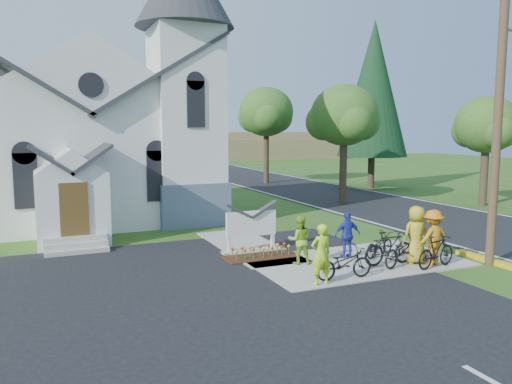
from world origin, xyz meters
name	(u,v)px	position (x,y,z in m)	size (l,w,h in m)	color
ground	(326,271)	(0.00, 0.00, 0.00)	(120.00, 120.00, 0.00)	#2D5718
parking_lot	(102,330)	(-7.00, -2.00, 0.01)	(20.00, 16.00, 0.02)	black
road	(336,196)	(10.00, 15.00, 0.01)	(8.00, 90.00, 0.02)	black
sidewalk	(357,261)	(1.50, 0.50, 0.03)	(7.00, 4.00, 0.05)	#ADA99C
church	(95,112)	(-5.48, 12.48, 5.25)	(12.35, 12.00, 13.00)	white
church_sign	(251,224)	(-1.20, 3.20, 1.03)	(2.20, 0.40, 1.70)	#ADA99C
flower_bed	(261,257)	(-1.20, 2.30, 0.04)	(2.60, 1.10, 0.07)	#371F0F
utility_pole	(501,98)	(5.36, -1.50, 5.40)	(3.45, 0.28, 10.00)	#483624
tree_road_near	(344,116)	(8.50, 12.00, 5.21)	(4.00, 4.00, 7.05)	#36261D
tree_road_mid	(266,112)	(9.00, 24.00, 5.78)	(4.40, 4.40, 7.80)	#36261D
tree_road_far	(487,125)	(15.50, 8.00, 4.63)	(3.60, 3.60, 6.30)	#36261D
conifer	(373,89)	(15.00, 18.00, 7.39)	(5.20, 5.20, 12.40)	#36261D
distant_hills	(129,146)	(3.36, 56.33, 2.17)	(61.00, 10.00, 5.60)	olive
cyclist_0	(321,254)	(-0.93, -1.20, 0.92)	(0.63, 0.42, 1.74)	#ADE41A
bike_0	(344,263)	(-0.06, -1.06, 0.52)	(0.63, 1.81, 0.95)	black
cyclist_1	(300,240)	(-0.43, 0.97, 0.84)	(0.77, 0.60, 1.58)	#88C024
bike_1	(389,248)	(2.15, -0.32, 0.61)	(0.52, 1.86, 1.12)	black
cyclist_2	(347,235)	(1.42, 0.98, 0.84)	(0.93, 0.39, 1.59)	#212FA9
bike_2	(403,250)	(2.48, -0.59, 0.55)	(0.67, 1.91, 1.00)	black
cyclist_3	(433,238)	(3.41, -0.91, 0.96)	(1.17, 0.67, 1.81)	#C47B15
bike_3	(436,252)	(3.30, -1.20, 0.57)	(0.49, 1.74, 1.04)	black
cyclist_4	(416,235)	(3.07, -0.52, 1.00)	(0.93, 0.61, 1.90)	gold
bike_4	(379,244)	(2.55, 0.69, 0.47)	(0.55, 1.59, 0.84)	black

